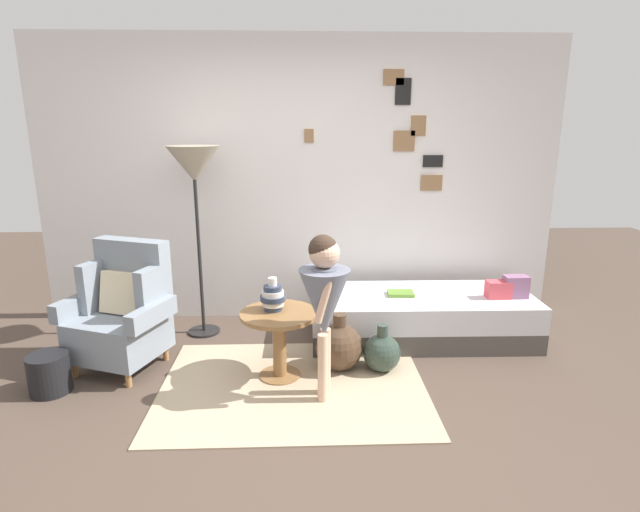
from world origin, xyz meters
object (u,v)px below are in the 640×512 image
(armchair, at_px, (123,311))
(side_table, at_px, (279,331))
(demijohn_near, at_px, (339,346))
(demijohn_far, at_px, (382,353))
(magazine_basket, at_px, (49,373))
(person_child, at_px, (324,296))
(book_on_daybed, at_px, (401,293))
(daybed, at_px, (421,316))
(vase_striped, at_px, (273,297))
(floor_lamp, at_px, (194,171))

(armchair, height_order, side_table, armchair)
(armchair, relative_size, side_table, 1.72)
(demijohn_near, distance_m, demijohn_far, 0.32)
(armchair, bearing_deg, magazine_basket, -134.54)
(person_child, relative_size, demijohn_near, 2.57)
(book_on_daybed, distance_m, demijohn_near, 0.82)
(demijohn_far, bearing_deg, side_table, -174.86)
(book_on_daybed, xyz_separation_m, magazine_basket, (-2.62, -0.82, -0.28))
(demijohn_near, height_order, demijohn_far, demijohn_near)
(side_table, bearing_deg, daybed, 29.00)
(demijohn_near, bearing_deg, demijohn_far, -7.41)
(person_child, distance_m, demijohn_far, 0.83)
(daybed, bearing_deg, person_child, -132.40)
(side_table, relative_size, vase_striped, 2.29)
(side_table, bearing_deg, demijohn_near, 13.83)
(floor_lamp, relative_size, demijohn_far, 4.44)
(book_on_daybed, xyz_separation_m, demijohn_near, (-0.57, -0.55, -0.23))
(armchair, height_order, vase_striped, armchair)
(daybed, bearing_deg, book_on_daybed, -177.68)
(armchair, xyz_separation_m, book_on_daybed, (2.22, 0.41, -0.02))
(vase_striped, distance_m, magazine_basket, 1.64)
(person_child, xyz_separation_m, demijohn_near, (0.14, 0.42, -0.55))
(daybed, bearing_deg, magazine_basket, -163.62)
(book_on_daybed, relative_size, magazine_basket, 0.79)
(vase_striped, height_order, demijohn_near, vase_striped)
(daybed, xyz_separation_m, side_table, (-1.21, -0.67, 0.17))
(floor_lamp, height_order, magazine_basket, floor_lamp)
(person_child, bearing_deg, daybed, 47.60)
(person_child, bearing_deg, demijohn_near, 72.09)
(person_child, relative_size, demijohn_far, 3.09)
(armchair, xyz_separation_m, demijohn_far, (1.97, -0.18, -0.29))
(person_child, height_order, book_on_daybed, person_child)
(daybed, distance_m, floor_lamp, 2.31)
(armchair, relative_size, vase_striped, 3.93)
(armchair, height_order, floor_lamp, floor_lamp)
(side_table, bearing_deg, floor_lamp, 130.12)
(armchair, bearing_deg, book_on_daybed, 10.47)
(armchair, height_order, demijohn_near, armchair)
(person_child, height_order, magazine_basket, person_child)
(side_table, height_order, vase_striped, vase_striped)
(side_table, height_order, person_child, person_child)
(daybed, relative_size, floor_lamp, 1.15)
(demijohn_far, height_order, magazine_basket, demijohn_far)
(floor_lamp, height_order, demijohn_far, floor_lamp)
(armchair, xyz_separation_m, demijohn_near, (1.65, -0.14, -0.25))
(book_on_daybed, xyz_separation_m, demijohn_far, (-0.25, -0.59, -0.27))
(demijohn_far, bearing_deg, daybed, 53.95)
(book_on_daybed, relative_size, demijohn_far, 0.59)
(daybed, xyz_separation_m, demijohn_far, (-0.44, -0.60, -0.05))
(armchair, relative_size, demijohn_far, 2.60)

